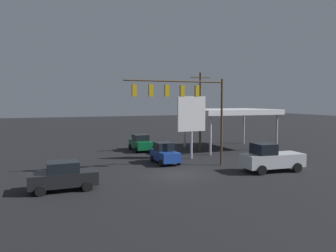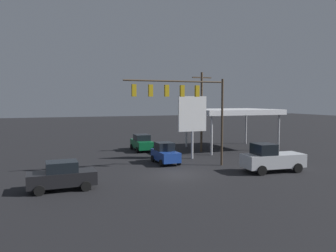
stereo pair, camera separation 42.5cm
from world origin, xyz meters
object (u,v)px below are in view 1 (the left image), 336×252
at_px(sedan_far, 140,143).
at_px(price_sign, 191,115).
at_px(utility_pole, 200,110).
at_px(sedan_waiting, 63,176).
at_px(hatchback_crossing, 165,153).
at_px(traffic_signal_assembly, 184,98).
at_px(pickup_parked, 271,158).

bearing_deg(sedan_far, price_sign, 26.32).
bearing_deg(sedan_far, utility_pole, 63.59).
distance_m(sedan_waiting, sedan_far, 17.73).
relative_size(sedan_waiting, sedan_far, 1.00).
bearing_deg(price_sign, sedan_waiting, 30.38).
bearing_deg(hatchback_crossing, traffic_signal_assembly, 14.54).
distance_m(traffic_signal_assembly, sedan_waiting, 12.14).
bearing_deg(pickup_parked, hatchback_crossing, -39.24).
bearing_deg(utility_pole, sedan_far, -27.52).
distance_m(sedan_far, pickup_parked, 16.59).
xyz_separation_m(utility_pole, price_sign, (2.95, 3.78, -0.44)).
bearing_deg(pickup_parked, sedan_far, -61.26).
xyz_separation_m(utility_pole, sedan_waiting, (16.10, 11.49, -3.93)).
height_order(sedan_far, pickup_parked, pickup_parked).
bearing_deg(sedan_waiting, price_sign, -150.55).
bearing_deg(price_sign, utility_pole, -127.98).
relative_size(price_sign, sedan_far, 1.44).
height_order(sedan_waiting, hatchback_crossing, hatchback_crossing).
distance_m(traffic_signal_assembly, hatchback_crossing, 5.92).
height_order(hatchback_crossing, pickup_parked, pickup_parked).
relative_size(price_sign, hatchback_crossing, 1.68).
bearing_deg(utility_pole, price_sign, 52.02).
height_order(traffic_signal_assembly, utility_pole, utility_pole).
height_order(traffic_signal_assembly, sedan_far, traffic_signal_assembly).
xyz_separation_m(sedan_waiting, hatchback_crossing, (-9.67, -6.32, -0.00)).
height_order(traffic_signal_assembly, price_sign, traffic_signal_assembly).
distance_m(traffic_signal_assembly, sedan_far, 12.35).
distance_m(sedan_waiting, pickup_parked, 16.68).
relative_size(sedan_waiting, hatchback_crossing, 1.17).
distance_m(price_sign, sedan_waiting, 15.63).
distance_m(utility_pole, hatchback_crossing, 9.14).
bearing_deg(traffic_signal_assembly, price_sign, -123.66).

